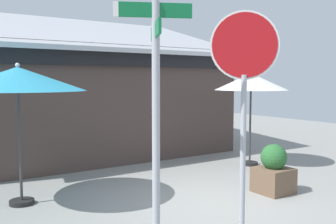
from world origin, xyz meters
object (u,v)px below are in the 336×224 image
(stop_sign, at_px, (244,86))
(patio_umbrella_teal_left, at_px, (18,80))
(street_sign_post, at_px, (156,114))
(patio_umbrella_ivory_center, at_px, (251,83))
(sidewalk_planter, at_px, (273,171))

(stop_sign, bearing_deg, patio_umbrella_teal_left, 115.31)
(street_sign_post, height_order, patio_umbrella_ivory_center, street_sign_post)
(patio_umbrella_teal_left, xyz_separation_m, patio_umbrella_ivory_center, (5.86, 0.04, -0.07))
(street_sign_post, distance_m, patio_umbrella_ivory_center, 6.31)
(stop_sign, relative_size, sidewalk_planter, 3.14)
(patio_umbrella_teal_left, bearing_deg, sidewalk_planter, -24.83)
(street_sign_post, xyz_separation_m, patio_umbrella_ivory_center, (5.17, 3.60, 0.31))
(street_sign_post, bearing_deg, stop_sign, -12.87)
(patio_umbrella_ivory_center, bearing_deg, stop_sign, -136.51)
(street_sign_post, distance_m, sidewalk_planter, 4.27)
(stop_sign, distance_m, patio_umbrella_teal_left, 4.21)
(street_sign_post, relative_size, sidewalk_planter, 3.17)
(street_sign_post, bearing_deg, patio_umbrella_teal_left, 101.05)
(sidewalk_planter, bearing_deg, patio_umbrella_ivory_center, 55.09)
(street_sign_post, height_order, patio_umbrella_teal_left, street_sign_post)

